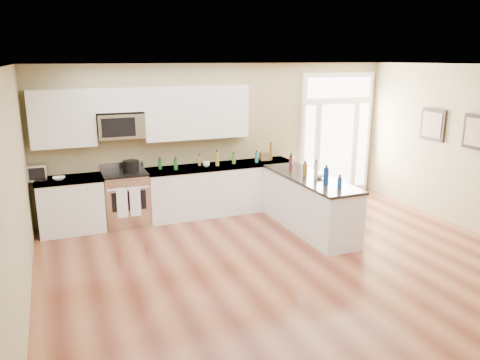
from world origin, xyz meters
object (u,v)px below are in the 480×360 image
Objects in this scene: kitchen_range at (126,198)px; stockpot at (131,166)px; toaster_oven at (37,172)px; peninsula_cabinet at (309,205)px.

stockpot is at bearing 7.98° from kitchen_range.
stockpot is at bearing 2.99° from toaster_oven.
kitchen_range is at bearing 153.24° from peninsula_cabinet.
kitchen_range is 3.82× the size of stockpot.
toaster_oven reaches higher than stockpot.
toaster_oven is at bearing 177.61° from kitchen_range.
stockpot is 0.91× the size of toaster_oven.
toaster_oven is (-4.28, 1.51, 0.64)m from peninsula_cabinet.
peninsula_cabinet is at bearing -28.02° from stockpot.
peninsula_cabinet is 3.18m from stockpot.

